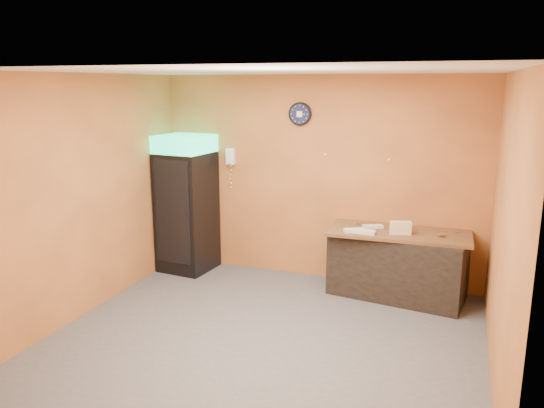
% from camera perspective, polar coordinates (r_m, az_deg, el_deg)
% --- Properties ---
extents(floor, '(4.50, 4.50, 0.00)m').
position_cam_1_polar(floor, '(5.92, -0.54, -14.09)').
color(floor, '#47474C').
rests_on(floor, ground).
extents(back_wall, '(4.50, 0.02, 2.80)m').
position_cam_1_polar(back_wall, '(7.30, 4.93, 2.70)').
color(back_wall, '#C47437').
rests_on(back_wall, floor).
extents(left_wall, '(0.02, 4.00, 2.80)m').
position_cam_1_polar(left_wall, '(6.55, -19.35, 0.82)').
color(left_wall, '#C47437').
rests_on(left_wall, floor).
extents(right_wall, '(0.02, 4.00, 2.80)m').
position_cam_1_polar(right_wall, '(5.13, 23.75, -2.79)').
color(right_wall, '#C47437').
rests_on(right_wall, floor).
extents(ceiling, '(4.50, 4.00, 0.02)m').
position_cam_1_polar(ceiling, '(5.28, -0.60, 14.11)').
color(ceiling, white).
rests_on(ceiling, back_wall).
extents(beverage_cooler, '(0.76, 0.76, 1.97)m').
position_cam_1_polar(beverage_cooler, '(7.71, -9.28, -0.18)').
color(beverage_cooler, black).
rests_on(beverage_cooler, floor).
extents(prep_counter, '(1.74, 0.96, 0.83)m').
position_cam_1_polar(prep_counter, '(6.99, 13.33, -6.44)').
color(prep_counter, black).
rests_on(prep_counter, floor).
extents(wall_clock, '(0.31, 0.06, 0.31)m').
position_cam_1_polar(wall_clock, '(7.24, 3.03, 9.65)').
color(wall_clock, black).
rests_on(wall_clock, back_wall).
extents(wall_phone, '(0.13, 0.11, 0.23)m').
position_cam_1_polar(wall_phone, '(7.64, -4.49, 5.12)').
color(wall_phone, white).
rests_on(wall_phone, back_wall).
extents(butcher_paper, '(1.77, 0.83, 0.04)m').
position_cam_1_polar(butcher_paper, '(6.86, 13.52, -3.03)').
color(butcher_paper, brown).
rests_on(butcher_paper, prep_counter).
extents(sub_roll_stack, '(0.27, 0.16, 0.16)m').
position_cam_1_polar(sub_roll_stack, '(6.70, 13.67, -2.52)').
color(sub_roll_stack, beige).
rests_on(sub_roll_stack, butcher_paper).
extents(wrapped_sandwich_left, '(0.29, 0.23, 0.04)m').
position_cam_1_polar(wrapped_sandwich_left, '(6.72, 8.91, -2.80)').
color(wrapped_sandwich_left, beige).
rests_on(wrapped_sandwich_left, butcher_paper).
extents(wrapped_sandwich_mid, '(0.30, 0.14, 0.04)m').
position_cam_1_polar(wrapped_sandwich_mid, '(6.67, 9.84, -2.95)').
color(wrapped_sandwich_mid, beige).
rests_on(wrapped_sandwich_mid, butcher_paper).
extents(wrapped_sandwich_right, '(0.27, 0.20, 0.04)m').
position_cam_1_polar(wrapped_sandwich_right, '(6.94, 10.81, -2.39)').
color(wrapped_sandwich_right, beige).
rests_on(wrapped_sandwich_right, butcher_paper).
extents(kitchen_tool, '(0.06, 0.06, 0.06)m').
position_cam_1_polar(kitchen_tool, '(6.88, 14.40, -2.61)').
color(kitchen_tool, silver).
rests_on(kitchen_tool, butcher_paper).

